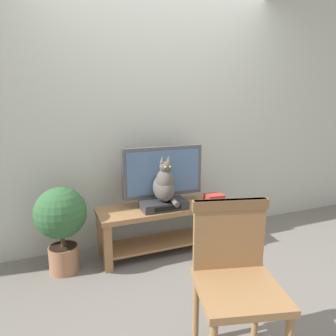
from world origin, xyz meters
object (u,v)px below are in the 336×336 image
object	(u,v)px
wooden_chair	(235,271)
media_box	(164,205)
book_stack	(214,198)
tv_stand	(166,220)
cat	(164,185)
tv	(163,174)
potted_plant	(61,220)

from	to	relation	value
wooden_chair	media_box	bearing A→B (deg)	86.75
book_stack	wooden_chair	bearing A→B (deg)	-116.22
tv_stand	book_stack	xyz separation A→B (m)	(0.50, -0.05, 0.18)
cat	tv_stand	bearing A→B (deg)	59.17
book_stack	tv	bearing A→B (deg)	165.48
tv	wooden_chair	xyz separation A→B (m)	(-0.12, -1.38, -0.22)
media_box	potted_plant	bearing A→B (deg)	176.66
cat	wooden_chair	size ratio (longest dim) A/B	0.48
tv_stand	cat	distance (m)	0.39
cat	potted_plant	bearing A→B (deg)	175.69
media_box	cat	size ratio (longest dim) A/B	0.98
wooden_chair	book_stack	xyz separation A→B (m)	(0.62, 1.25, -0.04)
tv_stand	wooden_chair	xyz separation A→B (m)	(-0.12, -1.31, 0.22)
media_box	book_stack	world-z (taller)	media_box
media_box	potted_plant	world-z (taller)	potted_plant
cat	potted_plant	distance (m)	0.93
wooden_chair	tv_stand	bearing A→B (deg)	84.78
tv	cat	world-z (taller)	tv
tv_stand	tv	world-z (taller)	tv
tv_stand	media_box	bearing A→B (deg)	-127.14
tv_stand	potted_plant	size ratio (longest dim) A/B	1.74
wooden_chair	book_stack	world-z (taller)	wooden_chair
tv_stand	potted_plant	distance (m)	0.96
media_box	potted_plant	distance (m)	0.90
tv	potted_plant	distance (m)	1.00
media_box	book_stack	distance (m)	0.55
tv	tv_stand	bearing A→B (deg)	-90.02
tv_stand	potted_plant	bearing A→B (deg)	-179.29
potted_plant	book_stack	bearing A→B (deg)	-1.67
wooden_chair	cat	bearing A→B (deg)	86.66
tv	potted_plant	xyz separation A→B (m)	(-0.95, -0.09, -0.29)
tv_stand	wooden_chair	world-z (taller)	wooden_chair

